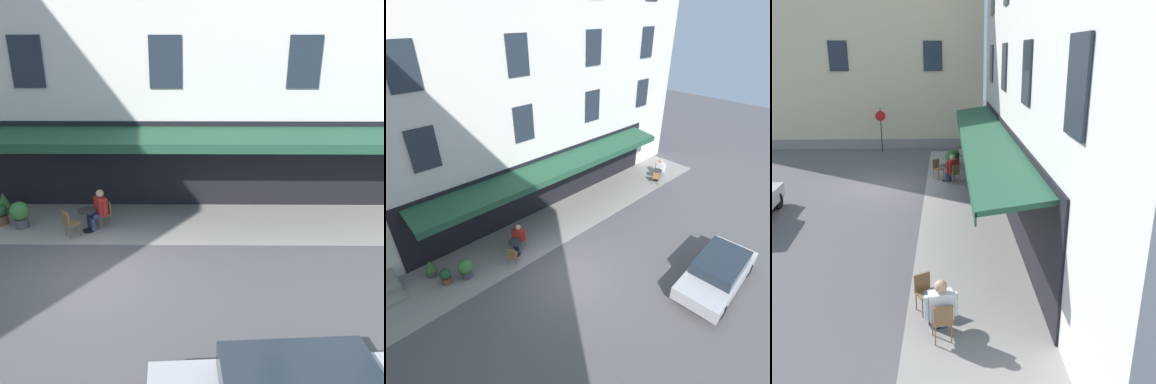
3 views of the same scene
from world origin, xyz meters
TOP-DOWN VIEW (x-y plane):
  - ground_plane at (0.00, 0.00)m, footprint 70.00×70.00m
  - sidewalk_cafe_terrace at (-3.25, -3.40)m, footprint 20.50×3.20m
  - cafe_building_facade at (-4.00, -9.49)m, footprint 20.00×10.70m
  - cafe_table_near_entrance at (-10.13, -2.52)m, footprint 0.60×0.60m
  - cafe_chair_wicker_back_row at (-9.58, -2.21)m, footprint 0.54×0.54m
  - cafe_chair_wicker_corner_right at (-10.75, -2.64)m, footprint 0.47×0.47m
  - cafe_table_mid_terrace at (0.84, -2.73)m, footprint 0.60×0.60m
  - cafe_chair_wicker_under_awning at (1.30, -2.30)m, footprint 0.57×0.57m
  - cafe_chair_wicker_by_window at (0.33, -3.10)m, footprint 0.56×0.56m
  - seated_patron_in_red at (0.50, -2.97)m, footprint 0.68×0.66m
  - seated_companion_in_white at (-10.53, -2.60)m, footprint 0.64×0.70m
  - potted_plant_mid_terrace at (4.21, -4.08)m, footprint 0.45×0.45m
  - potted_plant_by_steps at (3.93, -3.22)m, footprint 0.44×0.44m
  - potted_plant_under_sign at (3.15, -2.97)m, footprint 0.63×0.63m
  - parked_car_silver at (-4.15, 4.45)m, footprint 4.41×2.07m

SIDE VIEW (x-z plane):
  - ground_plane at x=0.00m, z-range 0.00..0.00m
  - sidewalk_cafe_terrace at x=-3.25m, z-range 0.00..0.01m
  - potted_plant_by_steps at x=3.93m, z-range 0.01..0.75m
  - potted_plant_mid_terrace at x=4.21m, z-range -0.01..0.79m
  - cafe_table_near_entrance at x=-10.13m, z-range 0.12..0.87m
  - cafe_table_mid_terrace at x=0.84m, z-range 0.12..0.87m
  - potted_plant_under_sign at x=3.15m, z-range 0.06..0.98m
  - cafe_chair_wicker_back_row at x=-9.58m, z-range 0.09..1.00m
  - cafe_chair_wicker_corner_right at x=-10.75m, z-range 0.09..1.00m
  - cafe_chair_wicker_under_awning at x=1.30m, z-range 0.09..1.00m
  - cafe_chair_wicker_by_window at x=0.33m, z-range 0.09..1.00m
  - parked_car_silver at x=-4.15m, z-range 0.05..1.38m
  - seated_patron_in_red at x=0.50m, z-range 0.04..1.39m
  - seated_companion_in_white at x=-10.53m, z-range 0.04..1.40m
  - cafe_building_facade at x=-4.00m, z-range -0.01..14.99m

